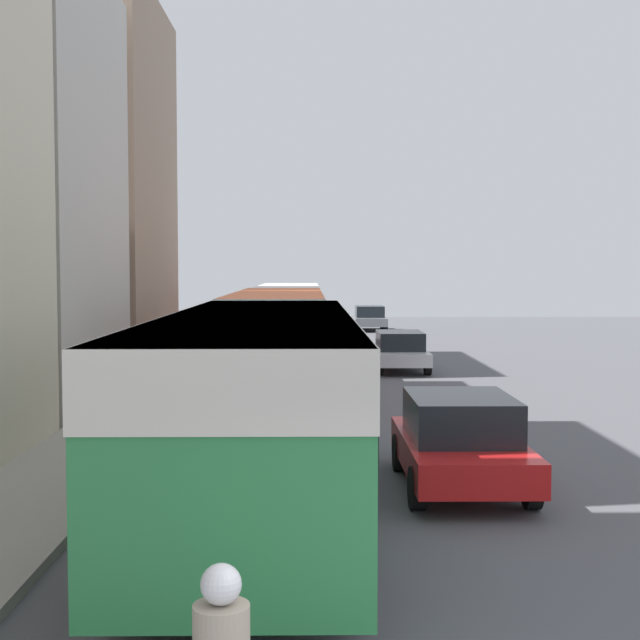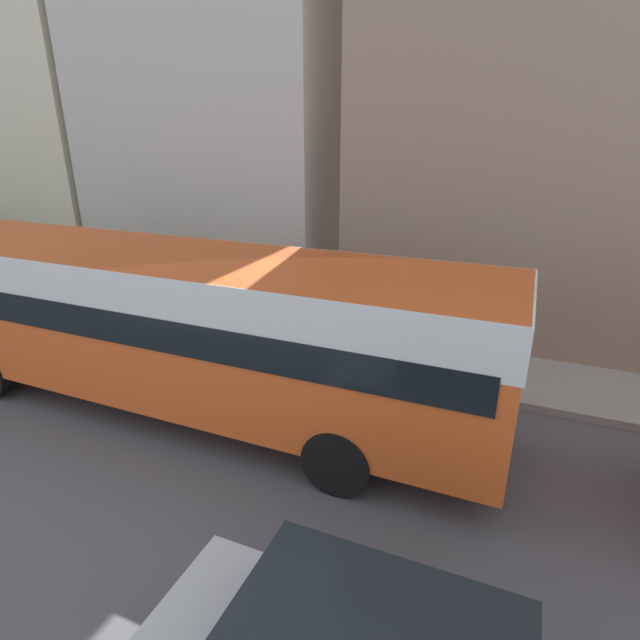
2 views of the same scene
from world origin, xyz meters
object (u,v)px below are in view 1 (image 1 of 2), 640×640
at_px(bus_following, 278,326).
at_px(bus_third_in_line, 289,307).
at_px(car_crossing, 400,350).
at_px(car_far_curb, 369,318).
at_px(pedestrian_near_curb, 142,367).
at_px(car_distant, 460,440).
at_px(bus_lead, 260,384).
at_px(pedestrian_walking_away, 169,350).

xyz_separation_m(bus_following, bus_third_in_line, (-0.00, 13.17, -0.03)).
height_order(bus_following, car_crossing, bus_following).
xyz_separation_m(car_far_curb, pedestrian_near_curb, (-7.70, -27.98, 0.28)).
bearing_deg(car_far_curb, car_distant, -91.56).
height_order(bus_lead, pedestrian_walking_away, bus_lead).
bearing_deg(car_distant, bus_following, 106.12).
bearing_deg(pedestrian_near_curb, pedestrian_walking_away, 90.99).
distance_m(bus_third_in_line, car_distant, 24.96).
bearing_deg(bus_lead, car_distant, 25.05).
height_order(bus_following, car_distant, bus_following).
height_order(bus_following, pedestrian_near_curb, bus_following).
bearing_deg(car_crossing, pedestrian_near_curb, -132.86).
height_order(bus_lead, car_crossing, bus_lead).
distance_m(bus_third_in_line, pedestrian_near_curb, 16.59).
distance_m(car_far_curb, pedestrian_walking_away, 24.45).
distance_m(car_distant, pedestrian_walking_away, 14.92).
relative_size(bus_following, pedestrian_walking_away, 6.59).
distance_m(car_crossing, pedestrian_walking_away, 8.15).
height_order(car_distant, pedestrian_near_curb, pedestrian_near_curb).
bearing_deg(pedestrian_near_curb, bus_lead, -70.36).
relative_size(car_crossing, pedestrian_walking_away, 2.31).
xyz_separation_m(bus_following, pedestrian_walking_away, (-3.45, 1.74, -0.84)).
relative_size(bus_following, pedestrian_near_curb, 6.69).
bearing_deg(car_crossing, bus_following, -129.32).
xyz_separation_m(bus_third_in_line, car_distant, (3.34, -24.71, -1.06)).
relative_size(car_far_curb, pedestrian_walking_away, 2.24).
bearing_deg(bus_third_in_line, pedestrian_near_curb, -101.73).
xyz_separation_m(bus_third_in_line, pedestrian_walking_away, (-3.45, -11.42, -0.81)).
bearing_deg(bus_following, bus_third_in_line, 90.01).
relative_size(bus_third_in_line, car_distant, 2.63).
xyz_separation_m(car_distant, pedestrian_walking_away, (-6.79, 13.29, 0.25)).
distance_m(bus_lead, car_distant, 3.65).
relative_size(bus_third_in_line, car_far_curb, 2.75).
relative_size(car_far_curb, car_distant, 0.96).
xyz_separation_m(car_crossing, pedestrian_near_curb, (-7.41, -7.98, 0.30)).
bearing_deg(pedestrian_near_curb, bus_following, 42.18).
xyz_separation_m(bus_lead, car_crossing, (3.85, 17.94, -1.17)).
relative_size(car_distant, pedestrian_walking_away, 2.35).
xyz_separation_m(car_far_curb, car_distant, (-0.99, -36.47, 0.04)).
bearing_deg(bus_third_in_line, car_distant, -82.31).
xyz_separation_m(bus_following, car_far_curb, (4.33, 24.92, -1.13)).
height_order(car_crossing, pedestrian_walking_away, pedestrian_walking_away).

